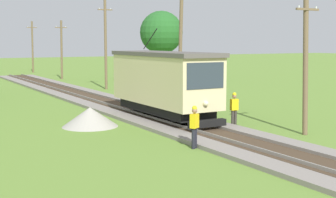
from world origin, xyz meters
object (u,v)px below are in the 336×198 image
(second_worker, at_px, (234,108))
(red_tram, at_px, (164,82))
(gravel_pile, at_px, (90,117))
(track_worker, at_px, (194,125))
(utility_pole_near_tram, at_px, (306,62))
(utility_pole_mid, at_px, (180,43))
(utility_pole_horizon, at_px, (32,46))
(utility_pole_far, at_px, (106,43))
(tree_right_far, at_px, (161,33))
(utility_pole_distant, at_px, (62,49))

(second_worker, bearing_deg, red_tram, -134.15)
(gravel_pile, relative_size, track_worker, 1.62)
(utility_pole_near_tram, distance_m, track_worker, 6.57)
(utility_pole_mid, distance_m, utility_pole_horizon, 40.13)
(utility_pole_far, relative_size, gravel_pile, 2.85)
(gravel_pile, xyz_separation_m, second_worker, (6.45, -3.73, 0.48))
(utility_pole_near_tram, height_order, track_worker, utility_pole_near_tram)
(red_tram, distance_m, tree_right_far, 27.91)
(utility_pole_near_tram, xyz_separation_m, second_worker, (-1.59, 3.26, -2.44))
(utility_pole_near_tram, relative_size, utility_pole_far, 0.81)
(utility_pole_near_tram, xyz_separation_m, utility_pole_mid, (0.00, 11.19, 0.84))
(red_tram, height_order, track_worker, red_tram)
(utility_pole_near_tram, relative_size, track_worker, 3.73)
(utility_pole_far, relative_size, second_worker, 4.62)
(utility_pole_horizon, xyz_separation_m, tree_right_far, (9.48, -20.49, 1.69))
(utility_pole_distant, height_order, second_worker, utility_pole_distant)
(track_worker, relative_size, second_worker, 1.00)
(utility_pole_near_tram, height_order, gravel_pile, utility_pole_near_tram)
(utility_pole_horizon, bearing_deg, utility_pole_far, -90.00)
(utility_pole_mid, height_order, utility_pole_horizon, utility_pole_mid)
(utility_pole_mid, bearing_deg, gravel_pile, -152.41)
(utility_pole_horizon, bearing_deg, track_worker, -96.80)
(utility_pole_mid, bearing_deg, track_worker, -118.82)
(utility_pole_distant, distance_m, second_worker, 34.57)
(utility_pole_far, xyz_separation_m, track_worker, (-6.10, -24.21, -3.23))
(utility_pole_far, relative_size, utility_pole_horizon, 1.14)
(utility_pole_far, bearing_deg, red_tram, -102.34)
(gravel_pile, bearing_deg, utility_pole_mid, 27.59)
(utility_pole_mid, bearing_deg, utility_pole_distant, 90.00)
(utility_pole_near_tram, relative_size, utility_pole_horizon, 0.92)
(utility_pole_far, bearing_deg, utility_pole_horizon, 90.00)
(utility_pole_far, height_order, utility_pole_distant, utility_pole_far)
(red_tram, xyz_separation_m, utility_pole_distant, (3.88, 31.16, 1.31))
(utility_pole_horizon, distance_m, second_worker, 48.16)
(utility_pole_horizon, bearing_deg, gravel_pile, -100.28)
(utility_pole_distant, height_order, tree_right_far, tree_right_far)
(utility_pole_near_tram, height_order, second_worker, utility_pole_near_tram)
(gravel_pile, bearing_deg, red_tram, -6.14)
(utility_pole_far, height_order, gravel_pile, utility_pole_far)
(utility_pole_mid, relative_size, utility_pole_distant, 1.22)
(utility_pole_distant, bearing_deg, utility_pole_mid, -90.00)
(utility_pole_far, relative_size, track_worker, 4.62)
(utility_pole_mid, xyz_separation_m, track_worker, (-6.10, -11.09, -3.28))
(utility_pole_mid, height_order, track_worker, utility_pole_mid)
(red_tram, xyz_separation_m, track_worker, (-2.22, -6.45, -1.21))
(red_tram, xyz_separation_m, tree_right_far, (13.36, 24.29, 3.21))
(utility_pole_far, xyz_separation_m, second_worker, (-1.59, -21.04, -3.23))
(utility_pole_horizon, height_order, second_worker, utility_pole_horizon)
(red_tram, distance_m, utility_pole_horizon, 44.97)
(red_tram, bearing_deg, second_worker, -54.99)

